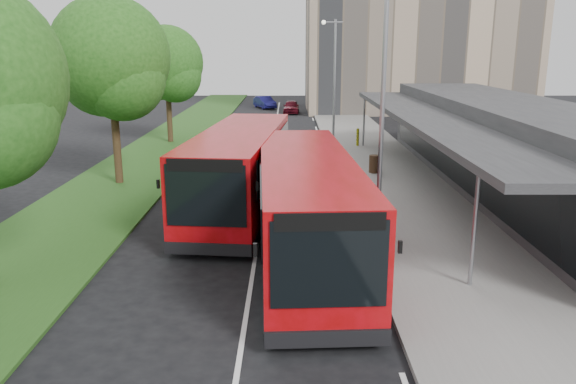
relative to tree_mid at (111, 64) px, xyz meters
name	(u,v)px	position (x,y,z in m)	size (l,w,h in m)	color
ground	(256,251)	(7.01, -9.05, -5.58)	(120.00, 120.00, 0.00)	black
pavement	(363,144)	(13.01, 10.95, -5.50)	(5.00, 80.00, 0.15)	slate
grass_verge	(168,145)	(0.01, 10.95, -5.53)	(5.00, 80.00, 0.10)	#254D18
lane_centre_line	(270,160)	(7.01, 5.95, -5.57)	(0.12, 70.00, 0.01)	silver
kerb_dashes	(323,148)	(10.31, 9.95, -5.57)	(0.12, 56.00, 0.01)	silver
office_block	(417,20)	(21.01, 32.95, 3.42)	(22.00, 12.00, 18.00)	tan
station_building	(506,146)	(17.87, -1.05, -3.54)	(7.70, 26.00, 4.00)	#2A2A2D
tree_mid	(111,64)	(0.00, 0.00, 0.00)	(5.38, 5.38, 8.64)	#332314
tree_far	(167,68)	(0.00, 12.00, -0.55)	(4.85, 4.85, 7.79)	#332314
lamp_post_near	(380,97)	(11.13, -7.05, -0.86)	(1.44, 0.28, 8.00)	gray
lamp_post_far	(333,72)	(11.13, 12.95, -0.86)	(1.44, 0.28, 8.00)	gray
bus_main	(306,208)	(8.58, -9.84, -3.94)	(3.44, 11.41, 3.19)	#B70913
bus_second	(240,170)	(6.16, -4.46, -3.93)	(3.95, 11.56, 3.22)	#B70913
litter_bin	(374,164)	(12.40, 1.90, -4.99)	(0.49, 0.49, 0.89)	#3B2818
bollard	(358,137)	(12.55, 9.99, -4.88)	(0.18, 0.18, 1.11)	yellow
car_near	(291,107)	(8.36, 29.84, -4.94)	(1.52, 3.77, 1.28)	#530B18
car_far	(265,102)	(5.54, 34.52, -4.94)	(1.36, 3.91, 1.29)	navy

